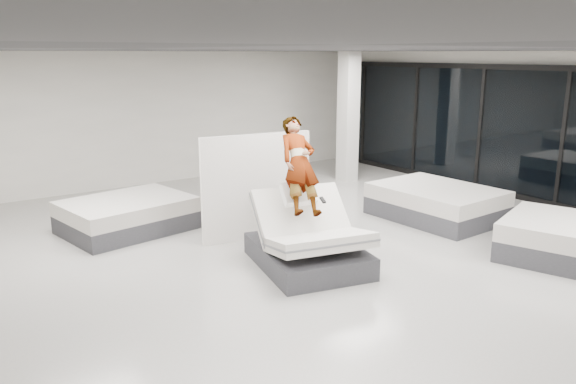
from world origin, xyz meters
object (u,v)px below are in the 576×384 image
(hero_bed, at_px, (308,243))
(remote, at_px, (323,200))
(flat_bed_right_far, at_px, (436,203))
(person, at_px, (300,184))
(flat_bed_left_far, at_px, (127,215))
(divider_panel, at_px, (257,187))
(column, at_px, (348,117))

(hero_bed, height_order, remote, hero_bed)
(hero_bed, xyz_separation_m, flat_bed_right_far, (3.60, 0.63, -0.06))
(person, bearing_deg, flat_bed_left_far, 132.91)
(divider_panel, relative_size, flat_bed_left_far, 0.85)
(remote, height_order, column, column)
(column, bearing_deg, flat_bed_right_far, -102.48)
(remote, bearing_deg, person, 122.15)
(person, xyz_separation_m, divider_panel, (0.04, 1.32, -0.31))
(remote, bearing_deg, hero_bed, 174.85)
(person, xyz_separation_m, remote, (0.14, -0.39, -0.19))
(hero_bed, relative_size, person, 1.30)
(remote, bearing_deg, flat_bed_right_far, 24.72)
(remote, height_order, flat_bed_right_far, remote)
(hero_bed, bearing_deg, flat_bed_left_far, 116.32)
(flat_bed_left_far, bearing_deg, flat_bed_right_far, -27.08)
(remote, bearing_deg, column, 58.82)
(divider_panel, bearing_deg, flat_bed_right_far, -8.89)
(remote, bearing_deg, flat_bed_left_far, 131.76)
(person, bearing_deg, flat_bed_right_far, 18.06)
(hero_bed, height_order, column, column)
(flat_bed_right_far, bearing_deg, hero_bed, -170.10)
(person, bearing_deg, divider_panel, 101.39)
(flat_bed_left_far, bearing_deg, divider_panel, -43.60)
(person, distance_m, divider_panel, 1.35)
(remote, relative_size, column, 0.04)
(hero_bed, relative_size, flat_bed_left_far, 0.91)
(hero_bed, bearing_deg, person, 76.91)
(hero_bed, height_order, divider_panel, divider_panel)
(person, relative_size, divider_panel, 0.82)
(flat_bed_right_far, bearing_deg, divider_panel, 163.82)
(divider_panel, relative_size, flat_bed_right_far, 0.86)
(hero_bed, relative_size, divider_panel, 1.07)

